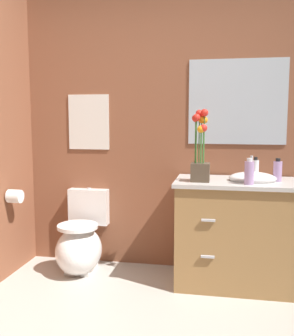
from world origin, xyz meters
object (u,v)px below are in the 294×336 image
Objects in this scene: flower_vase at (200,154)px; wall_mirror at (237,102)px; hand_wash_bottle at (249,172)px; lotion_bottle at (255,170)px; soap_bottle at (278,171)px; toilet_paper_roll at (15,196)px; toilet at (81,244)px; wall_poster at (89,122)px; vanity_cabinet at (235,231)px.

wall_mirror reaches higher than flower_vase.
hand_wash_bottle is at bearing -11.83° from flower_vase.
wall_mirror is at bearing 119.34° from lotion_bottle.
soap_bottle reaches higher than toilet_paper_roll.
hand_wash_bottle is at bearing -8.12° from toilet.
wall_poster reaches higher than hand_wash_bottle.
hand_wash_bottle is at bearing -64.62° from vanity_cabinet.
toilet_paper_roll is (-1.92, -0.21, -0.24)m from lotion_bottle.
flower_vase reaches higher than hand_wash_bottle.
flower_vase is at bearing -168.49° from soap_bottle.
wall_poster is (-1.29, 0.29, 0.85)m from vanity_cabinet.
lotion_bottle is 1.50m from wall_poster.
toilet is at bearing 178.83° from vanity_cabinet.
soap_bottle is at bearing 40.91° from hand_wash_bottle.
wall_poster reaches higher than flower_vase.
wall_poster is 4.41× the size of toilet_paper_roll.
toilet is 6.27× the size of toilet_paper_roll.
wall_mirror is (-0.00, 0.29, 1.02)m from vanity_cabinet.
toilet_paper_roll is (-0.49, -0.20, 0.44)m from toilet.
hand_wash_bottle is (-0.22, -0.19, 0.01)m from soap_bottle.
hand_wash_bottle is (0.36, -0.07, -0.12)m from flower_vase.
toilet is 1.26× the size of flower_vase.
flower_vase is at bearing -125.22° from wall_mirror.
wall_poster is 1.30m from wall_mirror.
soap_bottle is (0.58, 0.12, -0.13)m from flower_vase.
hand_wash_bottle is 0.24× the size of wall_mirror.
soap_bottle is 2.11m from toilet_paper_roll.
soap_bottle is at bearing -5.81° from lotion_bottle.
hand_wash_bottle is at bearing -18.65° from wall_poster.
toilet_paper_roll is (-1.86, -0.00, -0.25)m from hand_wash_bottle.
lotion_bottle is 0.60m from wall_mirror.
vanity_cabinet is 1.81m from toilet_paper_roll.
wall_mirror is (0.27, 0.39, 0.40)m from flower_vase.
wall_mirror is at bearing 0.00° from wall_poster.
flower_vase is 1.55m from toilet_paper_roll.
toilet is 1.42× the size of wall_poster.
hand_wash_bottle is 0.70m from wall_mirror.
soap_bottle is at bearing -0.11° from toilet.
wall_mirror reaches higher than lotion_bottle.
hand_wash_bottle is 1.75× the size of toilet_paper_roll.
flower_vase reaches higher than vanity_cabinet.
flower_vase is 3.03× the size of lotion_bottle.
wall_poster is at bearing 180.00° from wall_mirror.
toilet_paper_roll is at bearing -174.70° from soap_bottle.
lotion_bottle is 0.22m from hand_wash_bottle.
wall_poster is at bearing 161.35° from hand_wash_bottle.
wall_mirror reaches higher than toilet_paper_roll.
lotion_bottle is 0.94× the size of hand_wash_bottle.
toilet_paper_roll is (-0.49, -0.46, -0.60)m from wall_poster.
vanity_cabinet reaches higher than soap_bottle.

